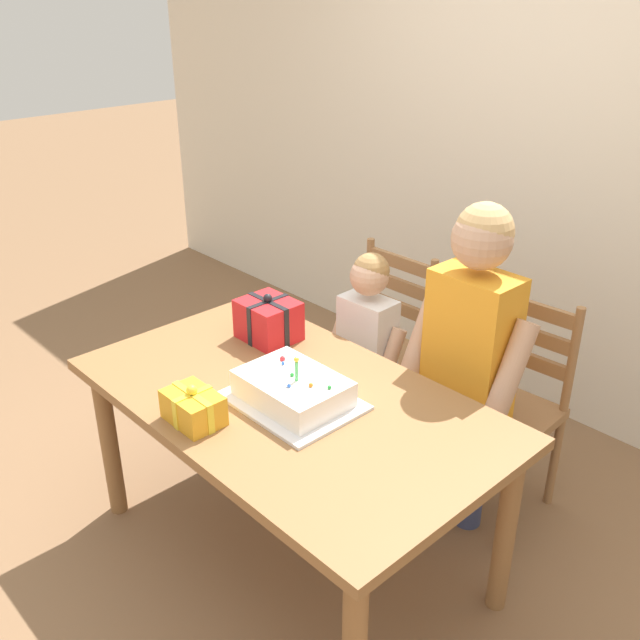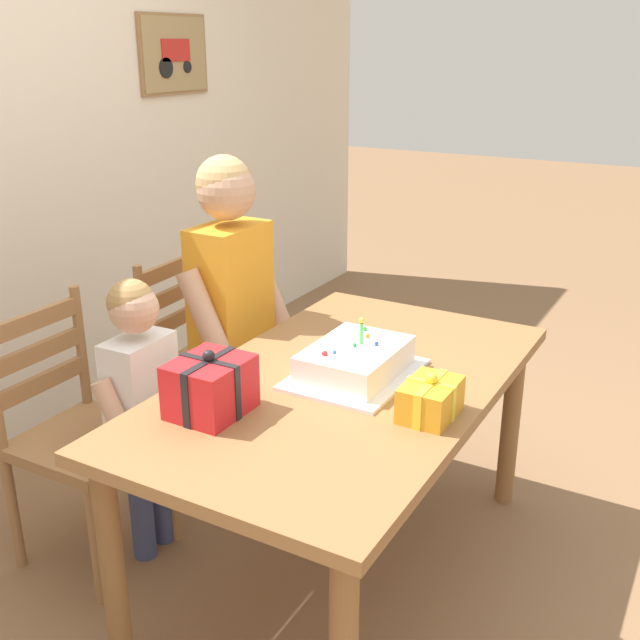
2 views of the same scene
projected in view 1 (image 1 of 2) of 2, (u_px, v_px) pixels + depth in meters
ground_plane at (292, 552)px, 2.78m from camera, size 20.00×20.00×0.00m
back_wall at (566, 154)px, 3.25m from camera, size 6.40×0.11×2.60m
dining_table at (289, 417)px, 2.51m from camera, size 1.54×0.90×0.72m
birthday_cake at (293, 390)px, 2.41m from camera, size 0.44×0.34×0.19m
gift_box_red_large at (193, 407)px, 2.30m from camera, size 0.20×0.14×0.14m
gift_box_beside_cake at (269, 320)px, 2.82m from camera, size 0.23×0.20×0.20m
chair_left at (377, 347)px, 3.32m from camera, size 0.42×0.42×0.92m
chair_right at (502, 406)px, 2.87m from camera, size 0.44×0.44×0.92m
child_older at (471, 341)px, 2.63m from camera, size 0.49×0.27×1.34m
child_younger at (367, 341)px, 3.06m from camera, size 0.37×0.21×1.02m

